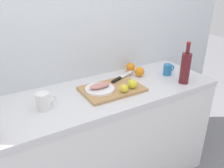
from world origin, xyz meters
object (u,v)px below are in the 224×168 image
(white_plate, at_px, (100,89))
(coffee_mug_1, at_px, (168,70))
(chef_knife, at_px, (120,78))
(coffee_mug_0, at_px, (44,101))
(cutting_board, at_px, (112,89))
(lemon_0, at_px, (124,88))
(orange_0, at_px, (131,67))
(wine_bottle, at_px, (185,68))
(fish_fillet, at_px, (100,86))

(white_plate, relative_size, coffee_mug_1, 1.92)
(chef_knife, xyz_separation_m, coffee_mug_0, (-0.64, -0.12, 0.03))
(cutting_board, distance_m, white_plate, 0.10)
(cutting_board, height_order, coffee_mug_1, coffee_mug_1)
(lemon_0, distance_m, orange_0, 0.45)
(cutting_board, bearing_deg, lemon_0, -71.01)
(wine_bottle, bearing_deg, fish_fillet, 164.35)
(coffee_mug_1, xyz_separation_m, orange_0, (-0.23, 0.22, -0.01))
(lemon_0, height_order, wine_bottle, wine_bottle)
(lemon_0, relative_size, wine_bottle, 0.18)
(lemon_0, bearing_deg, coffee_mug_0, 170.40)
(lemon_0, relative_size, orange_0, 0.73)
(white_plate, distance_m, fish_fillet, 0.03)
(white_plate, bearing_deg, cutting_board, -6.06)
(white_plate, relative_size, orange_0, 2.65)
(fish_fillet, height_order, wine_bottle, wine_bottle)
(wine_bottle, xyz_separation_m, coffee_mug_1, (0.01, 0.19, -0.08))
(white_plate, xyz_separation_m, orange_0, (0.42, 0.23, 0.01))
(fish_fillet, bearing_deg, lemon_0, -41.39)
(fish_fillet, distance_m, lemon_0, 0.17)
(fish_fillet, height_order, lemon_0, lemon_0)
(lemon_0, distance_m, wine_bottle, 0.53)
(chef_knife, bearing_deg, orange_0, 10.60)
(coffee_mug_1, bearing_deg, orange_0, 136.27)
(cutting_board, distance_m, wine_bottle, 0.59)
(white_plate, height_order, fish_fillet, fish_fillet)
(cutting_board, distance_m, fish_fillet, 0.10)
(white_plate, height_order, lemon_0, lemon_0)
(lemon_0, bearing_deg, cutting_board, 108.99)
(cutting_board, bearing_deg, wine_bottle, -17.19)
(cutting_board, bearing_deg, chef_knife, 37.92)
(white_plate, bearing_deg, lemon_0, -41.39)
(white_plate, distance_m, coffee_mug_1, 0.65)
(coffee_mug_0, bearing_deg, cutting_board, 1.50)
(fish_fillet, xyz_separation_m, coffee_mug_1, (0.65, 0.01, -0.01))
(coffee_mug_1, relative_size, orange_0, 1.38)
(orange_0, bearing_deg, chef_knife, -145.65)
(lemon_0, bearing_deg, white_plate, 138.61)
(chef_knife, distance_m, orange_0, 0.23)
(white_plate, bearing_deg, fish_fillet, -10.62)
(white_plate, height_order, coffee_mug_1, coffee_mug_1)
(fish_fillet, height_order, coffee_mug_1, coffee_mug_1)
(cutting_board, height_order, white_plate, white_plate)
(cutting_board, xyz_separation_m, lemon_0, (0.04, -0.10, 0.04))
(chef_knife, distance_m, coffee_mug_0, 0.65)
(chef_knife, bearing_deg, coffee_mug_0, 167.10)
(white_plate, distance_m, coffee_mug_0, 0.41)
(wine_bottle, bearing_deg, white_plate, 164.35)
(white_plate, distance_m, lemon_0, 0.17)
(coffee_mug_0, xyz_separation_m, orange_0, (0.83, 0.25, -0.01))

